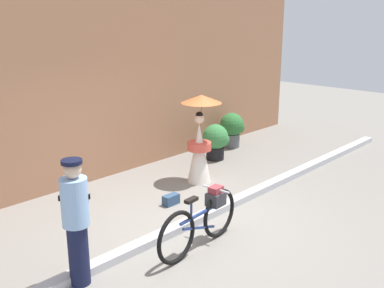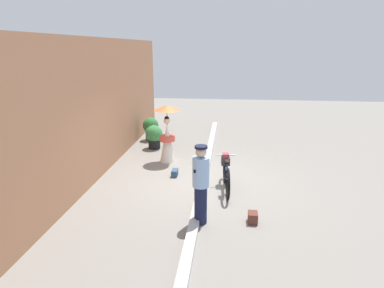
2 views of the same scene
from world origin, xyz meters
name	(u,v)px [view 1 (image 1 of 2)]	position (x,y,z in m)	size (l,w,h in m)	color
ground_plane	(190,225)	(0.00, 0.00, 0.00)	(30.00, 30.00, 0.00)	gray
building_wall	(77,90)	(0.00, 3.09, 1.89)	(14.00, 0.40, 3.77)	#9E6B4C
sidewalk_curb	(190,222)	(0.00, 0.00, 0.06)	(14.00, 0.20, 0.12)	#B2B2B7
bicycle_near_officer	(202,219)	(-0.39, -0.61, 0.45)	(1.78, 0.48, 0.86)	black
person_officer	(76,220)	(-2.16, -0.12, 0.89)	(0.34, 0.34, 1.67)	#141938
person_with_parasol	(200,139)	(1.60, 1.27, 0.91)	(0.81, 0.81, 1.80)	silver
potted_plant_by_door	(232,128)	(4.04, 2.36, 0.50)	(0.63, 0.61, 0.90)	#59595B
potted_plant_small	(216,140)	(2.96, 1.99, 0.47)	(0.62, 0.61, 0.85)	black
backpack_spare	(171,199)	(0.37, 0.84, 0.10)	(0.31, 0.16, 0.18)	navy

